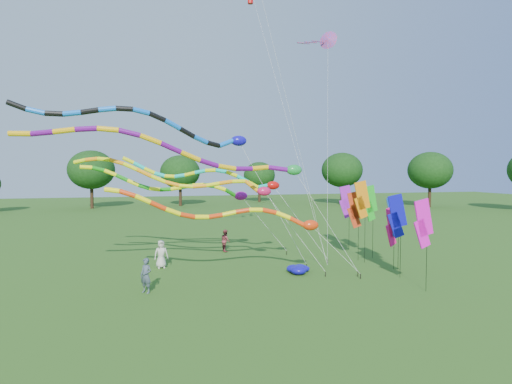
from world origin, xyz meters
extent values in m
plane|color=#275416|center=(0.00, 0.00, 0.00)|extent=(160.00, 160.00, 0.00)
cylinder|color=#382314|center=(36.42, 40.26, 1.37)|extent=(0.50, 0.50, 2.74)
ellipsoid|color=#11340E|center=(36.42, 40.26, 4.94)|extent=(5.77, 5.77, 4.91)
cylinder|color=#382314|center=(24.21, 47.23, 1.11)|extent=(0.50, 0.50, 2.23)
ellipsoid|color=#11340E|center=(24.21, 47.23, 4.02)|extent=(4.71, 4.71, 4.00)
cylinder|color=#382314|center=(12.10, 56.29, 1.50)|extent=(0.50, 0.50, 3.00)
ellipsoid|color=#11340E|center=(12.10, 56.29, 5.41)|extent=(6.33, 6.33, 5.38)
cylinder|color=#382314|center=(-2.91, 58.11, 1.68)|extent=(0.50, 0.50, 3.37)
ellipsoid|color=#11340E|center=(-2.91, 58.11, 6.08)|extent=(7.11, 7.11, 6.04)
cylinder|color=#382314|center=(-17.54, 54.43, 1.33)|extent=(0.50, 0.50, 2.67)
ellipsoid|color=#11340E|center=(-17.54, 54.43, 4.81)|extent=(5.63, 5.63, 4.78)
cylinder|color=black|center=(3.40, 1.52, 0.15)|extent=(0.05, 0.05, 0.30)
cylinder|color=silver|center=(1.98, 1.70, 1.67)|extent=(0.02, 0.02, 3.99)
ellipsoid|color=red|center=(0.55, 1.89, 3.06)|extent=(0.89, 0.57, 0.57)
cylinder|color=red|center=(-0.15, 2.07, 3.25)|extent=(0.26, 0.26, 0.85)
cylinder|color=#FFEA0D|center=(-0.86, 2.35, 3.58)|extent=(0.26, 0.26, 0.81)
cylinder|color=red|center=(-1.57, 2.59, 3.80)|extent=(0.26, 0.26, 0.76)
cylinder|color=#FFEA0D|center=(-2.29, 2.77, 3.88)|extent=(0.26, 0.26, 0.74)
cylinder|color=red|center=(-3.02, 2.89, 3.83)|extent=(0.26, 0.26, 0.75)
cylinder|color=#FFEA0D|center=(-3.76, 2.95, 3.70)|extent=(0.26, 0.26, 0.76)
cylinder|color=red|center=(-4.50, 2.94, 3.59)|extent=(0.26, 0.26, 0.76)
cylinder|color=#FFEA0D|center=(-5.26, 2.87, 3.56)|extent=(0.26, 0.26, 0.76)
cylinder|color=red|center=(-6.01, 2.78, 3.66)|extent=(0.26, 0.26, 0.78)
cylinder|color=#FFEA0D|center=(-6.77, 2.69, 3.90)|extent=(0.26, 0.26, 0.82)
cylinder|color=red|center=(-7.53, 2.61, 4.23)|extent=(0.26, 0.26, 0.84)
cylinder|color=#FFEA0D|center=(-8.27, 2.57, 4.59)|extent=(0.26, 0.26, 0.82)
cylinder|color=red|center=(-9.02, 2.59, 4.88)|extent=(0.26, 0.26, 0.78)
cylinder|color=#FFEA0D|center=(-9.75, 2.68, 5.05)|extent=(0.26, 0.26, 0.75)
cylinder|color=black|center=(1.70, 2.43, 0.15)|extent=(0.05, 0.05, 0.30)
cylinder|color=silver|center=(0.04, 2.99, 2.57)|extent=(0.02, 0.02, 5.76)
ellipsoid|color=#CA164E|center=(-1.62, 3.54, 4.86)|extent=(0.82, 0.53, 0.53)
cylinder|color=orange|center=(-2.23, 4.02, 5.14)|extent=(0.24, 0.24, 1.08)
cylinder|color=#EAEE0C|center=(-2.86, 4.53, 5.41)|extent=(0.24, 0.24, 0.76)
cylinder|color=orange|center=(-3.58, 4.76, 5.34)|extent=(0.24, 0.24, 0.77)
cylinder|color=#EAEE0C|center=(-4.33, 4.93, 5.22)|extent=(0.24, 0.24, 0.78)
cylinder|color=orange|center=(-5.09, 5.04, 5.12)|extent=(0.24, 0.24, 0.78)
cylinder|color=#EAEE0C|center=(-5.87, 5.12, 5.13)|extent=(0.24, 0.24, 0.79)
cylinder|color=orange|center=(-6.65, 5.18, 5.27)|extent=(0.24, 0.24, 0.81)
cylinder|color=#EAEE0C|center=(-7.43, 5.24, 5.54)|extent=(0.24, 0.24, 0.85)
cylinder|color=orange|center=(-8.20, 5.34, 5.90)|extent=(0.24, 0.24, 0.86)
cylinder|color=#EAEE0C|center=(-8.96, 5.48, 6.25)|extent=(0.24, 0.24, 0.83)
cylinder|color=orange|center=(-9.70, 5.68, 6.53)|extent=(0.24, 0.24, 0.79)
cylinder|color=#EAEE0C|center=(-10.41, 5.94, 6.67)|extent=(0.24, 0.24, 0.77)
cylinder|color=orange|center=(-11.10, 6.27, 6.67)|extent=(0.24, 0.24, 0.77)
cylinder|color=#EAEE0C|center=(-11.78, 6.65, 6.57)|extent=(0.24, 0.24, 0.79)
cylinder|color=black|center=(3.51, 2.03, 0.15)|extent=(0.05, 0.05, 0.30)
cylinder|color=silver|center=(1.55, 1.96, 3.18)|extent=(0.02, 0.02, 7.00)
ellipsoid|color=#1A9034|center=(-0.41, 1.89, 6.07)|extent=(0.88, 0.57, 0.57)
cylinder|color=#670B7C|center=(-1.25, 2.09, 6.14)|extent=(0.26, 0.26, 1.06)
cylinder|color=#F2B00C|center=(-2.20, 2.22, 6.17)|extent=(0.26, 0.26, 0.96)
cylinder|color=#670B7C|center=(-3.15, 2.03, 6.13)|extent=(0.26, 0.26, 0.97)
cylinder|color=#F2B00C|center=(-4.09, 1.80, 6.20)|extent=(0.26, 0.26, 0.98)
cylinder|color=#670B7C|center=(-5.03, 1.58, 6.41)|extent=(0.26, 0.26, 1.01)
cylinder|color=#F2B00C|center=(-5.97, 1.37, 6.74)|extent=(0.26, 0.26, 1.04)
cylinder|color=#670B7C|center=(-6.92, 1.20, 7.13)|extent=(0.26, 0.26, 1.04)
cylinder|color=#F2B00C|center=(-7.87, 1.09, 7.51)|extent=(0.26, 0.26, 1.01)
cylinder|color=#670B7C|center=(-8.82, 1.05, 7.79)|extent=(0.26, 0.26, 0.98)
cylinder|color=#F2B00C|center=(-9.77, 1.08, 7.94)|extent=(0.26, 0.26, 0.96)
cylinder|color=#670B7C|center=(-10.72, 1.16, 7.94)|extent=(0.26, 0.26, 0.96)
cylinder|color=#F2B00C|center=(-11.68, 1.30, 7.86)|extent=(0.26, 0.26, 0.98)
cylinder|color=#670B7C|center=(-12.63, 1.45, 7.75)|extent=(0.26, 0.26, 0.98)
cylinder|color=#F2B00C|center=(-13.59, 1.61, 7.70)|extent=(0.26, 0.26, 0.97)
cylinder|color=black|center=(1.36, 4.54, 0.15)|extent=(0.05, 0.05, 0.30)
cylinder|color=silver|center=(-0.85, 4.12, 3.99)|extent=(0.02, 0.02, 8.67)
ellipsoid|color=#110CA8|center=(-3.06, 3.71, 7.70)|extent=(0.90, 0.58, 0.58)
cylinder|color=blue|center=(-3.79, 3.59, 7.54)|extent=(0.26, 0.26, 0.84)
cylinder|color=black|center=(-4.54, 3.37, 7.47)|extent=(0.26, 0.26, 0.82)
cylinder|color=blue|center=(-5.27, 3.05, 7.68)|extent=(0.26, 0.26, 0.85)
cylinder|color=black|center=(-6.01, 2.75, 8.01)|extent=(0.26, 0.26, 0.87)
cylinder|color=blue|center=(-6.76, 2.50, 8.39)|extent=(0.26, 0.26, 0.87)
cylinder|color=black|center=(-7.52, 2.32, 8.72)|extent=(0.26, 0.26, 0.84)
cylinder|color=blue|center=(-8.29, 2.20, 8.96)|extent=(0.26, 0.26, 0.80)
cylinder|color=black|center=(-9.07, 2.15, 9.05)|extent=(0.26, 0.26, 0.79)
cylinder|color=blue|center=(-9.87, 2.15, 9.00)|extent=(0.26, 0.26, 0.80)
cylinder|color=black|center=(-10.67, 2.18, 8.88)|extent=(0.26, 0.26, 0.82)
cylinder|color=blue|center=(-11.47, 2.22, 8.76)|extent=(0.26, 0.26, 0.81)
cylinder|color=black|center=(-12.27, 2.26, 8.72)|extent=(0.26, 0.26, 0.80)
cylinder|color=blue|center=(-13.07, 2.26, 8.81)|extent=(0.26, 0.26, 0.81)
cylinder|color=black|center=(-13.85, 2.20, 9.04)|extent=(0.26, 0.26, 0.84)
cylinder|color=black|center=(3.24, 5.61, 0.15)|extent=(0.05, 0.05, 0.30)
cylinder|color=silver|center=(1.48, 5.94, 2.68)|extent=(0.02, 0.02, 5.99)
ellipsoid|color=red|center=(-0.28, 6.27, 5.08)|extent=(0.84, 0.54, 0.54)
cylinder|color=#0BC7B4|center=(-0.98, 6.20, 5.03)|extent=(0.24, 0.24, 0.77)
cylinder|color=#E8EC0C|center=(-1.67, 6.07, 5.16)|extent=(0.24, 0.24, 0.75)
cylinder|color=#0BC7B4|center=(-2.32, 6.12, 5.51)|extent=(0.24, 0.24, 0.74)
cylinder|color=#E8EC0C|center=(-2.96, 6.23, 5.82)|extent=(0.24, 0.24, 0.70)
cylinder|color=#0BC7B4|center=(-3.59, 6.42, 6.00)|extent=(0.24, 0.24, 0.67)
cylinder|color=#E8EC0C|center=(-4.21, 6.66, 6.04)|extent=(0.24, 0.24, 0.67)
cylinder|color=#0BC7B4|center=(-4.82, 6.94, 5.96)|extent=(0.24, 0.24, 0.69)
cylinder|color=#E8EC0C|center=(-5.42, 7.25, 5.81)|extent=(0.24, 0.24, 0.70)
cylinder|color=#0BC7B4|center=(-6.03, 7.56, 5.69)|extent=(0.24, 0.24, 0.68)
cylinder|color=#E8EC0C|center=(-6.64, 7.84, 5.66)|extent=(0.24, 0.24, 0.67)
cylinder|color=#0BC7B4|center=(-7.25, 8.08, 5.77)|extent=(0.24, 0.24, 0.68)
cylinder|color=#E8EC0C|center=(-7.88, 8.26, 6.01)|extent=(0.24, 0.24, 0.72)
cylinder|color=#0BC7B4|center=(-8.53, 8.37, 6.33)|extent=(0.24, 0.24, 0.74)
cylinder|color=#E8EC0C|center=(-9.18, 8.41, 6.67)|extent=(0.24, 0.24, 0.73)
cylinder|color=black|center=(1.57, 9.00, 0.15)|extent=(0.05, 0.05, 0.30)
cylinder|color=silver|center=(-0.06, 9.19, 2.27)|extent=(0.02, 0.02, 5.16)
ellipsoid|color=#9C0E8E|center=(-1.70, 9.39, 4.25)|extent=(0.96, 0.62, 0.62)
cylinder|color=#198D12|center=(-2.45, 9.21, 4.48)|extent=(0.28, 0.28, 1.02)
cylinder|color=#FFFB0D|center=(-3.21, 9.06, 4.83)|extent=(0.28, 0.28, 0.78)
cylinder|color=#198D12|center=(-3.94, 9.24, 5.00)|extent=(0.28, 0.28, 0.76)
cylinder|color=#FFFB0D|center=(-4.66, 9.48, 5.02)|extent=(0.28, 0.28, 0.76)
cylinder|color=#198D12|center=(-5.37, 9.75, 4.94)|extent=(0.28, 0.28, 0.78)
cylinder|color=#FFFB0D|center=(-6.09, 10.03, 4.81)|extent=(0.28, 0.28, 0.78)
cylinder|color=#198D12|center=(-6.80, 10.30, 4.72)|extent=(0.28, 0.28, 0.76)
cylinder|color=#FFFB0D|center=(-7.52, 10.53, 4.74)|extent=(0.28, 0.28, 0.76)
cylinder|color=#198D12|center=(-8.25, 10.71, 4.89)|extent=(0.28, 0.28, 0.78)
cylinder|color=#FFFB0D|center=(-8.98, 10.82, 5.17)|extent=(0.28, 0.28, 0.82)
cylinder|color=#198D12|center=(-9.73, 10.86, 5.53)|extent=(0.28, 0.28, 0.83)
cylinder|color=#FFFB0D|center=(-10.48, 10.85, 5.87)|extent=(0.28, 0.28, 0.82)
cylinder|color=#198D12|center=(-11.23, 10.78, 6.12)|extent=(0.28, 0.28, 0.79)
cylinder|color=#FFFB0D|center=(-11.99, 10.68, 6.24)|extent=(0.28, 0.28, 0.77)
cylinder|color=black|center=(2.50, 4.00, 0.15)|extent=(0.04, 0.04, 0.30)
cylinder|color=silver|center=(0.53, 5.98, 9.30)|extent=(0.01, 0.01, 18.84)
cylinder|color=red|center=(-1.35, 7.96, 17.19)|extent=(0.36, 0.36, 0.50)
cylinder|color=black|center=(2.50, 4.00, 0.15)|extent=(0.04, 0.04, 0.30)
cylinder|color=silver|center=(-0.85, 2.56, 10.77)|extent=(0.01, 0.01, 22.17)
cylinder|color=black|center=(2.50, 4.00, 0.15)|extent=(0.04, 0.04, 0.30)
cylinder|color=silver|center=(3.26, 5.82, 7.62)|extent=(0.01, 0.01, 15.15)
cone|color=purple|center=(4.01, 7.64, 14.93)|extent=(1.69, 1.69, 1.39)
cube|color=purple|center=(3.31, 7.64, 14.78)|extent=(0.90, 0.12, 0.04)
cube|color=purple|center=(2.76, 7.64, 14.66)|extent=(0.90, 0.12, 0.04)
cube|color=purple|center=(2.21, 7.64, 14.54)|extent=(0.90, 0.12, 0.04)
cylinder|color=black|center=(6.67, 9.48, 2.28)|extent=(0.02, 0.02, 4.57)
cube|color=#A61BCA|center=(6.46, 9.50, 3.97)|extent=(1.16, 0.22, 1.93)
cube|color=#A61BCA|center=(6.38, 9.51, 3.17)|extent=(1.01, 0.20, 1.51)
cylinder|color=black|center=(5.64, 6.05, 2.15)|extent=(0.02, 0.02, 4.30)
cube|color=red|center=(5.43, 6.10, 3.70)|extent=(1.15, 0.31, 1.93)
cube|color=red|center=(5.35, 6.11, 2.90)|extent=(1.00, 0.28, 1.51)
cylinder|color=black|center=(6.75, 3.08, 2.08)|extent=(0.02, 0.02, 4.16)
cube|color=#0C35AB|center=(6.54, 3.12, 3.56)|extent=(1.15, 0.30, 1.93)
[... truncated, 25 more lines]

